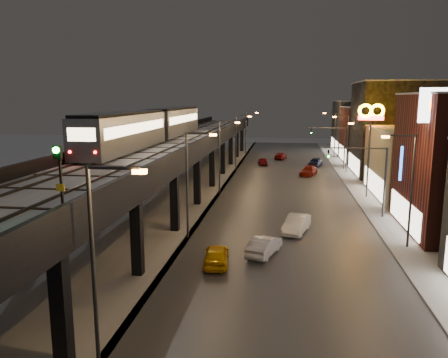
{
  "coord_description": "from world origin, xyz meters",
  "views": [
    {
      "loc": [
        7.23,
        -21.57,
        11.67
      ],
      "look_at": [
        2.24,
        14.06,
        5.0
      ],
      "focal_mm": 35.0,
      "sensor_mm": 36.0,
      "label": 1
    }
  ],
  "objects": [
    {
      "name": "ground",
      "position": [
        0.0,
        0.0,
        0.0
      ],
      "size": [
        220.0,
        220.0,
        0.0
      ],
      "primitive_type": "plane",
      "color": "silver"
    },
    {
      "name": "streetlight_left_4",
      "position": [
        -0.43,
        67.0,
        5.24
      ],
      "size": [
        2.57,
        0.28,
        9.0
      ],
      "color": "#38383A",
      "rests_on": "ground"
    },
    {
      "name": "elevated_viaduct",
      "position": [
        -6.0,
        31.84,
        5.62
      ],
      "size": [
        9.0,
        100.0,
        6.3
      ],
      "color": "black",
      "rests_on": "ground"
    },
    {
      "name": "sign_citgo",
      "position": [
        18.5,
        13.4,
        9.69
      ],
      "size": [
        2.62,
        0.39,
        12.46
      ],
      "color": "#38383A",
      "rests_on": "ground"
    },
    {
      "name": "road_surface",
      "position": [
        7.5,
        35.0,
        0.03
      ],
      "size": [
        17.0,
        120.0,
        0.06
      ],
      "primitive_type": "cube",
      "color": "#46474D",
      "rests_on": "ground"
    },
    {
      "name": "viaduct_parapet_far",
      "position": [
        -10.35,
        32.0,
        6.85
      ],
      "size": [
        0.3,
        100.0,
        1.1
      ],
      "primitive_type": "cube",
      "color": "black",
      "rests_on": "elevated_viaduct"
    },
    {
      "name": "streetlight_left_3",
      "position": [
        -0.43,
        49.0,
        5.24
      ],
      "size": [
        2.57,
        0.28,
        9.0
      ],
      "color": "#38383A",
      "rests_on": "ground"
    },
    {
      "name": "streetlight_right_1",
      "position": [
        16.73,
        13.0,
        5.24
      ],
      "size": [
        2.56,
        0.28,
        9.0
      ],
      "color": "#38383A",
      "rests_on": "ground"
    },
    {
      "name": "streetlight_left_0",
      "position": [
        -0.43,
        -5.0,
        5.24
      ],
      "size": [
        2.57,
        0.28,
        9.0
      ],
      "color": "#38383A",
      "rests_on": "ground"
    },
    {
      "name": "streetlight_left_1",
      "position": [
        -0.43,
        13.0,
        5.24
      ],
      "size": [
        2.57,
        0.28,
        9.0
      ],
      "color": "#38383A",
      "rests_on": "ground"
    },
    {
      "name": "streetlight_right_2",
      "position": [
        16.73,
        31.0,
        5.24
      ],
      "size": [
        2.56,
        0.28,
        9.0
      ],
      "color": "#38383A",
      "rests_on": "ground"
    },
    {
      "name": "building_c",
      "position": [
        23.99,
        32.0,
        4.08
      ],
      "size": [
        12.2,
        15.2,
        8.16
      ],
      "color": "gray",
      "rests_on": "ground"
    },
    {
      "name": "building_e",
      "position": [
        23.99,
        62.0,
        5.08
      ],
      "size": [
        12.2,
        12.2,
        10.16
      ],
      "color": "maroon",
      "rests_on": "ground"
    },
    {
      "name": "subway_train",
      "position": [
        -8.5,
        29.73,
        8.48
      ],
      "size": [
        3.12,
        38.47,
        3.74
      ],
      "color": "gray",
      "rests_on": "viaduct_trackbed"
    },
    {
      "name": "car_far_white",
      "position": [
        3.42,
        55.15,
        0.66
      ],
      "size": [
        2.02,
        4.06,
        1.33
      ],
      "primitive_type": "imported",
      "rotation": [
        0.0,
        0.0,
        3.26
      ],
      "color": "maroon",
      "rests_on": "ground"
    },
    {
      "name": "streetlight_right_4",
      "position": [
        16.73,
        67.0,
        5.24
      ],
      "size": [
        2.56,
        0.28,
        9.0
      ],
      "color": "#38383A",
      "rests_on": "ground"
    },
    {
      "name": "traffic_light_rig_a",
      "position": [
        15.84,
        22.0,
        4.5
      ],
      "size": [
        6.1,
        0.34,
        7.0
      ],
      "color": "#38383A",
      "rests_on": "ground"
    },
    {
      "name": "sign_carwash",
      "position": [
        18.5,
        20.1,
        5.1
      ],
      "size": [
        1.41,
        0.35,
        7.32
      ],
      "color": "#38383A",
      "rests_on": "ground"
    },
    {
      "name": "car_near_white",
      "position": [
        5.88,
        9.87,
        0.7
      ],
      "size": [
        2.69,
        4.53,
        1.41
      ],
      "primitive_type": "imported",
      "rotation": [
        0.0,
        0.0,
        2.84
      ],
      "color": "silver",
      "rests_on": "ground"
    },
    {
      "name": "building_d",
      "position": [
        23.99,
        48.0,
        7.08
      ],
      "size": [
        12.2,
        13.2,
        14.16
      ],
      "color": "black",
      "rests_on": "ground"
    },
    {
      "name": "under_viaduct_pavement",
      "position": [
        -6.0,
        35.0,
        0.03
      ],
      "size": [
        11.0,
        120.0,
        0.06
      ],
      "primitive_type": "cube",
      "color": "#9FA1A8",
      "rests_on": "ground"
    },
    {
      "name": "sign_mcdonalds",
      "position": [
        18.0,
        36.5,
        9.08
      ],
      "size": [
        3.27,
        0.79,
        10.99
      ],
      "color": "#38383A",
      "rests_on": "ground"
    },
    {
      "name": "viaduct_trackbed",
      "position": [
        -6.01,
        31.97,
        6.39
      ],
      "size": [
        8.4,
        100.0,
        0.32
      ],
      "color": "#B2B7C1",
      "rests_on": "elevated_viaduct"
    },
    {
      "name": "sidewalk_right",
      "position": [
        17.5,
        35.0,
        0.07
      ],
      "size": [
        4.0,
        120.0,
        0.14
      ],
      "primitive_type": "cube",
      "color": "#9FA1A8",
      "rests_on": "ground"
    },
    {
      "name": "car_mid_dark",
      "position": [
        6.44,
        63.12,
        0.64
      ],
      "size": [
        2.57,
        4.66,
        1.28
      ],
      "primitive_type": "imported",
      "rotation": [
        0.0,
        0.0,
        2.96
      ],
      "color": "maroon",
      "rests_on": "ground"
    },
    {
      "name": "streetlight_left_2",
      "position": [
        -0.43,
        31.0,
        5.24
      ],
      "size": [
        2.57,
        0.28,
        9.0
      ],
      "color": "#38383A",
      "rests_on": "ground"
    },
    {
      "name": "car_onc_silver",
      "position": [
        8.4,
        15.83,
        0.76
      ],
      "size": [
        2.75,
        4.89,
        1.52
      ],
      "primitive_type": "imported",
      "rotation": [
        0.0,
        0.0,
        -0.26
      ],
      "color": "silver",
      "rests_on": "ground"
    },
    {
      "name": "car_taxi",
      "position": [
        2.63,
        7.4,
        0.72
      ],
      "size": [
        2.12,
        4.38,
        1.44
      ],
      "primitive_type": "imported",
      "rotation": [
        0.0,
        0.0,
        3.24
      ],
      "color": "#E5A402",
      "rests_on": "ground"
    },
    {
      "name": "car_onc_white",
      "position": [
        10.92,
        45.48,
        0.68
      ],
      "size": [
        3.23,
        5.06,
        1.37
      ],
      "primitive_type": "imported",
      "rotation": [
        0.0,
        0.0,
        -0.3
      ],
      "color": "maroon",
      "rests_on": "ground"
    },
    {
      "name": "car_onc_red",
      "position": [
        12.57,
        54.99,
        0.73
      ],
      "size": [
        2.97,
        4.62,
        1.46
      ],
      "primitive_type": "imported",
      "rotation": [
        0.0,
        0.0,
        -0.31
      ],
      "color": "#0E173D",
      "rests_on": "ground"
    },
    {
      "name": "rail_signal",
      "position": [
        -2.1,
        -4.7,
        8.84
      ],
      "size": [
        0.36,
        0.44,
        3.13
      ],
      "color": "black",
      "rests_on": "viaduct_trackbed"
    },
    {
      "name": "viaduct_parapet_streetside",
      "position": [
        -1.65,
        32.0,
        6.85
      ],
      "size": [
        0.3,
        100.0,
        1.1
      ],
      "primitive_type": "cube",
      "color": "black",
      "rests_on": "elevated_viaduct"
    },
    {
      "name": "building_f",
      "position": [
        23.99,
        76.0,
        5.58
      ],
      "size": [
        12.2,
        16.2,
        11.16
      ],
      "color": "#2C2C2D",
      "rests_on": "ground"
    },
    {
      "name": "traffic_light_rig_b",
      "position": [
        15.84,
        52.0,
        4.5
      ],
      "size": [
        6.1,
        0.34,
        7.0
      ],
      "color": "#38383A",
      "rests_on": "ground"
    },
    {
      "name": "streetlight_right_3",
      "position": [
        16.73,
        49.0,
        5.24
      ],
      "size": [
        2.56,
        0.28,
        9.0
      ],
      "color": "#38383A",
      "rests_on": "ground"
    }
  ]
}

